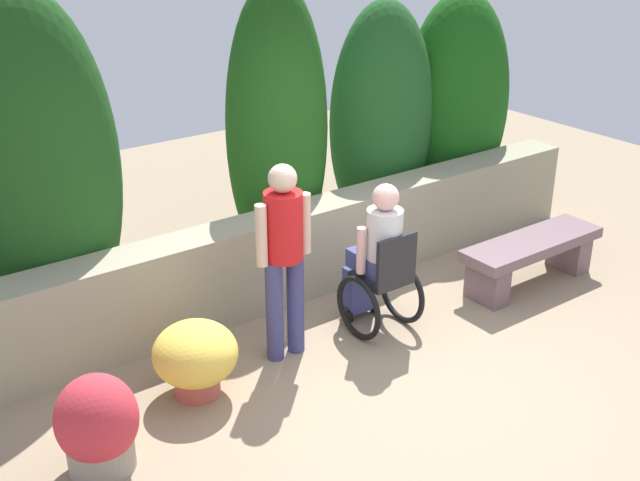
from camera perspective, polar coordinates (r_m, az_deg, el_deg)
The scene contains 8 objects.
ground_plane at distance 6.25m, azimuth 6.20°, elevation -10.15°, with size 13.64×13.64×0.00m, color gray.
stone_retaining_wall at distance 7.22m, azimuth -2.80°, elevation -1.17°, with size 7.13×0.40×0.84m, color gray.
hedge_backdrop at distance 7.54m, azimuth -3.92°, elevation 7.27°, with size 7.12×0.98×2.87m.
stone_bench at distance 7.78m, azimuth 14.86°, elevation -0.93°, with size 1.52×0.45×0.47m.
person_in_wheelchair at distance 6.66m, azimuth 4.24°, elevation -1.56°, with size 0.53×0.66×1.33m.
person_standing_companion at distance 6.13m, azimuth -2.59°, elevation -0.64°, with size 0.49×0.30×1.63m.
flower_pot_purple_near at distance 5.44m, azimuth -15.61°, elevation -12.68°, with size 0.54×0.54×0.69m.
flower_pot_terracotta_by_wall at distance 6.01m, azimuth -8.89°, elevation -8.24°, with size 0.63×0.63×0.59m.
Camera 1 is at (-3.56, -3.75, 3.51)m, focal length 44.77 mm.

